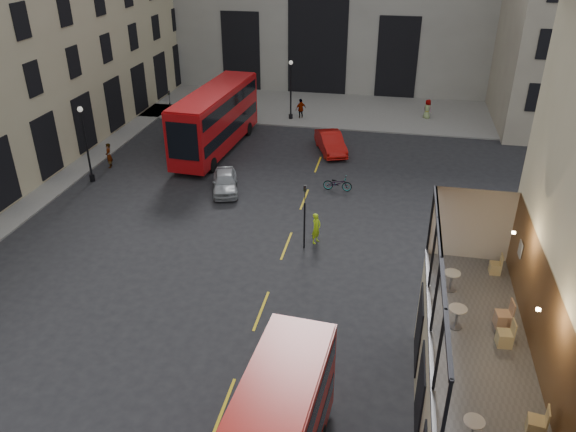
% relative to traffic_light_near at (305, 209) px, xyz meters
% --- Properties ---
extents(ground, '(140.00, 140.00, 0.00)m').
position_rel_traffic_light_near_xyz_m(ground, '(1.00, -12.00, -2.42)').
color(ground, black).
rests_on(ground, ground).
extents(host_frontage, '(3.00, 11.00, 4.50)m').
position_rel_traffic_light_near_xyz_m(host_frontage, '(7.50, -12.00, -0.17)').
color(host_frontage, beige).
rests_on(host_frontage, ground).
extents(cafe_floor, '(3.00, 10.00, 0.10)m').
position_rel_traffic_light_near_xyz_m(cafe_floor, '(7.50, -12.00, 2.12)').
color(cafe_floor, slate).
rests_on(cafe_floor, host_frontage).
extents(pavement_far, '(40.00, 12.00, 0.12)m').
position_rel_traffic_light_near_xyz_m(pavement_far, '(-5.00, 26.00, -2.36)').
color(pavement_far, slate).
rests_on(pavement_far, ground).
extents(traffic_light_near, '(0.16, 0.20, 3.80)m').
position_rel_traffic_light_near_xyz_m(traffic_light_near, '(0.00, 0.00, 0.00)').
color(traffic_light_near, black).
rests_on(traffic_light_near, ground).
extents(traffic_light_far, '(0.16, 0.20, 3.80)m').
position_rel_traffic_light_near_xyz_m(traffic_light_far, '(-14.00, 16.00, 0.00)').
color(traffic_light_far, black).
rests_on(traffic_light_far, ground).
extents(street_lamp_a, '(0.36, 0.36, 5.33)m').
position_rel_traffic_light_near_xyz_m(street_lamp_a, '(-16.00, 6.00, -0.03)').
color(street_lamp_a, black).
rests_on(street_lamp_a, ground).
extents(street_lamp_b, '(0.36, 0.36, 5.33)m').
position_rel_traffic_light_near_xyz_m(street_lamp_b, '(-5.00, 22.00, -0.03)').
color(street_lamp_b, black).
rests_on(street_lamp_b, ground).
extents(bus_far, '(3.56, 12.24, 4.82)m').
position_rel_traffic_light_near_xyz_m(bus_far, '(-9.25, 13.47, 0.28)').
color(bus_far, '#A60B0E').
rests_on(bus_far, ground).
extents(car_a, '(2.73, 4.32, 1.37)m').
position_rel_traffic_light_near_xyz_m(car_a, '(-6.42, 6.24, -1.74)').
color(car_a, '#95999D').
rests_on(car_a, ground).
extents(car_b, '(3.22, 5.02, 1.56)m').
position_rel_traffic_light_near_xyz_m(car_b, '(-0.42, 14.70, -1.64)').
color(car_b, '#A90E0A').
rests_on(car_b, ground).
extents(car_c, '(3.82, 5.83, 1.57)m').
position_rel_traffic_light_near_xyz_m(car_c, '(-12.37, 16.77, -1.64)').
color(car_c, black).
rests_on(car_c, ground).
extents(bicycle, '(1.94, 0.70, 1.01)m').
position_rel_traffic_light_near_xyz_m(bicycle, '(0.94, 7.82, -1.92)').
color(bicycle, gray).
rests_on(bicycle, ground).
extents(cyclist, '(0.66, 0.78, 1.81)m').
position_rel_traffic_light_near_xyz_m(cyclist, '(0.56, 0.72, -1.52)').
color(cyclist, '#A9D916').
rests_on(cyclist, ground).
extents(pedestrian_a, '(0.80, 0.64, 1.56)m').
position_rel_traffic_light_near_xyz_m(pedestrian_a, '(-13.40, 23.01, -1.64)').
color(pedestrian_a, gray).
rests_on(pedestrian_a, ground).
extents(pedestrian_b, '(1.13, 1.08, 1.54)m').
position_rel_traffic_light_near_xyz_m(pedestrian_b, '(-9.42, 19.62, -1.65)').
color(pedestrian_b, gray).
rests_on(pedestrian_b, ground).
extents(pedestrian_c, '(1.12, 1.07, 1.87)m').
position_rel_traffic_light_near_xyz_m(pedestrian_c, '(-4.14, 22.39, -1.49)').
color(pedestrian_c, gray).
rests_on(pedestrian_c, ground).
extents(pedestrian_d, '(1.04, 1.04, 1.82)m').
position_rel_traffic_light_near_xyz_m(pedestrian_d, '(7.15, 24.54, -1.51)').
color(pedestrian_d, gray).
rests_on(pedestrian_d, ground).
extents(pedestrian_e, '(0.62, 0.77, 1.83)m').
position_rel_traffic_light_near_xyz_m(pedestrian_e, '(-15.94, 8.55, -1.51)').
color(pedestrian_e, gray).
rests_on(pedestrian_e, ground).
extents(cafe_table_near, '(0.53, 0.53, 0.66)m').
position_rel_traffic_light_near_xyz_m(cafe_table_near, '(6.90, -15.88, 2.61)').
color(cafe_table_near, silver).
rests_on(cafe_table_near, cafe_floor).
extents(cafe_table_mid, '(0.59, 0.59, 0.74)m').
position_rel_traffic_light_near_xyz_m(cafe_table_mid, '(6.81, -11.41, 2.66)').
color(cafe_table_mid, white).
rests_on(cafe_table_mid, cafe_floor).
extents(cafe_table_far, '(0.57, 0.57, 0.72)m').
position_rel_traffic_light_near_xyz_m(cafe_table_far, '(6.76, -9.34, 2.65)').
color(cafe_table_far, silver).
rests_on(cafe_table_far, cafe_floor).
extents(cafe_chair_a, '(0.50, 0.50, 0.89)m').
position_rel_traffic_light_near_xyz_m(cafe_chair_a, '(8.52, -15.38, 2.45)').
color(cafe_chair_a, '#D6B97B').
rests_on(cafe_chair_a, cafe_floor).
extents(cafe_chair_b, '(0.48, 0.48, 0.90)m').
position_rel_traffic_light_near_xyz_m(cafe_chair_b, '(8.21, -12.01, 2.45)').
color(cafe_chair_b, '#D4B97A').
rests_on(cafe_chair_b, cafe_floor).
extents(cafe_chair_c, '(0.53, 0.53, 0.97)m').
position_rel_traffic_light_near_xyz_m(cafe_chair_c, '(8.29, -11.09, 2.47)').
color(cafe_chair_c, tan).
rests_on(cafe_chair_c, cafe_floor).
extents(cafe_chair_d, '(0.40, 0.40, 0.80)m').
position_rel_traffic_light_near_xyz_m(cafe_chair_d, '(8.44, -7.94, 2.42)').
color(cafe_chair_d, tan).
rests_on(cafe_chair_d, cafe_floor).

